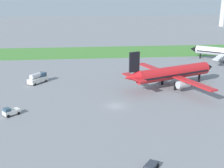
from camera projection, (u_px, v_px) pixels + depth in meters
ground_plane at (116, 106)px, 71.26m from camera, size 600.00×600.00×0.00m
grass_taxiway_strip at (99, 52)px, 136.86m from camera, size 360.00×28.00×0.08m
airplane_midfield_jet at (172, 73)px, 84.78m from camera, size 31.17×31.37×11.64m
airplane_parked_jet_far at (224, 52)px, 117.68m from camera, size 24.27×23.84×10.19m
pushback_tug_near_gate at (11, 112)px, 65.56m from camera, size 3.92×3.69×1.95m
baggage_cart_midfield at (151, 166)px, 45.59m from camera, size 2.84×2.95×0.90m
fuel_truck_by_runway at (38, 78)px, 89.15m from camera, size 5.86×6.62×3.29m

